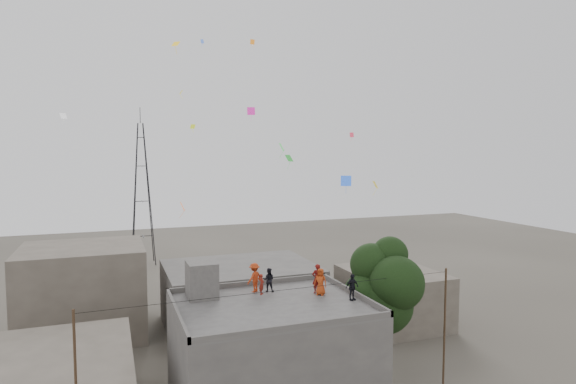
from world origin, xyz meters
The scene contains 16 objects.
main_building centered at (0.00, 0.00, 3.05)m, with size 10.00×8.00×6.10m.
parapet centered at (0.00, 0.00, 6.25)m, with size 10.00×8.00×0.30m.
stair_head_box centered at (-3.20, 2.60, 7.10)m, with size 1.60×1.80×2.00m, color #4C4A47.
neighbor_north centered at (2.00, 14.00, 2.50)m, with size 12.00×9.00×5.00m, color #4C4A47.
neighbor_northwest centered at (-10.00, 16.00, 3.50)m, with size 9.00×8.00×7.00m, color #554E43.
neighbor_east centered at (14.00, 10.00, 2.20)m, with size 7.00×8.00×4.40m, color #554E43.
tree centered at (7.37, 0.60, 6.10)m, with size 4.90×4.60×9.10m.
utility_line centered at (0.50, -1.25, 3.83)m, with size 20.12×0.62×7.40m.
transmission_tower centered at (-4.00, 40.00, 9.07)m, with size 2.97×2.97×20.01m.
person_red_adult centered at (3.16, 1.09, 6.95)m, with size 0.62×0.41×1.70m, color maroon.
person_orange_child centered at (3.19, 0.69, 6.86)m, with size 0.74×0.48×1.52m, color #B03C14.
person_dark_child centered at (0.66, 2.39, 6.79)m, with size 0.67×0.52×1.38m, color black.
person_dark_adult centered at (4.40, -0.82, 6.83)m, with size 0.85×0.35×1.45m, color black.
person_orange_adult centered at (-0.15, 2.60, 6.94)m, with size 1.09×0.63×1.69m, color #B53714.
person_red_child centered at (0.10, 1.98, 6.69)m, with size 0.43×0.28×1.17m, color maroon.
kites centered at (0.67, 6.15, 15.64)m, with size 22.81×13.79×12.40m.
Camera 1 is at (-7.90, -23.75, 14.07)m, focal length 30.00 mm.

